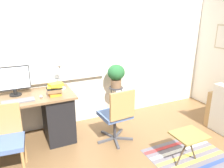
{
  "coord_description": "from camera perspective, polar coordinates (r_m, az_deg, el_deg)",
  "views": [
    {
      "loc": [
        -0.52,
        -2.75,
        1.87
      ],
      "look_at": [
        0.85,
        0.17,
        0.81
      ],
      "focal_mm": 35.0,
      "sensor_mm": 36.0,
      "label": 1
    }
  ],
  "objects": [
    {
      "name": "plant_stand",
      "position": [
        3.86,
        1.07,
        -1.96
      ],
      "size": [
        0.25,
        0.25,
        0.62
      ],
      "color": "#333338",
      "rests_on": "ground_plane"
    },
    {
      "name": "mouse",
      "position": [
        3.18,
        -18.06,
        -3.1
      ],
      "size": [
        0.04,
        0.07,
        0.03
      ],
      "color": "silver",
      "rests_on": "desk"
    },
    {
      "name": "desk",
      "position": [
        3.42,
        -25.17,
        -9.18
      ],
      "size": [
        1.82,
        0.67,
        0.75
      ],
      "color": "brown",
      "rests_on": "ground_plane"
    },
    {
      "name": "monitor",
      "position": [
        3.34,
        -24.35,
        0.89
      ],
      "size": [
        0.44,
        0.17,
        0.42
      ],
      "color": "black",
      "rests_on": "desk"
    },
    {
      "name": "book_stack",
      "position": [
        3.18,
        -14.67,
        -1.26
      ],
      "size": [
        0.23,
        0.19,
        0.18
      ],
      "color": "orange",
      "rests_on": "desk"
    },
    {
      "name": "desk_chair_wooden",
      "position": [
        2.94,
        -25.9,
        -12.71
      ],
      "size": [
        0.43,
        0.44,
        0.84
      ],
      "rotation": [
        0.0,
        0.0,
        -0.1
      ],
      "color": "#B2844C",
      "rests_on": "ground_plane"
    },
    {
      "name": "potted_plant",
      "position": [
        3.76,
        1.1,
        2.57
      ],
      "size": [
        0.3,
        0.3,
        0.41
      ],
      "color": "brown",
      "rests_on": "plant_stand"
    },
    {
      "name": "office_chair_swivel",
      "position": [
        3.24,
        1.31,
        -7.94
      ],
      "size": [
        0.54,
        0.55,
        0.85
      ],
      "rotation": [
        0.0,
        0.0,
        3.21
      ],
      "color": "#47474C",
      "rests_on": "ground_plane"
    },
    {
      "name": "keyboard",
      "position": [
        3.14,
        -23.28,
        -4.12
      ],
      "size": [
        0.41,
        0.14,
        0.02
      ],
      "color": "slate",
      "rests_on": "desk"
    },
    {
      "name": "desk_lamp",
      "position": [
        3.39,
        -13.49,
        2.95
      ],
      "size": [
        0.14,
        0.14,
        0.41
      ],
      "color": "#ADADB2",
      "rests_on": "desk"
    },
    {
      "name": "folding_stool",
      "position": [
        3.0,
        19.48,
        -12.89
      ],
      "size": [
        0.41,
        0.35,
        0.42
      ],
      "color": "olive",
      "rests_on": "ground_plane"
    },
    {
      "name": "wall_back_with_window",
      "position": [
        3.58,
        -16.63,
        9.09
      ],
      "size": [
        9.0,
        0.12,
        2.7
      ],
      "color": "white",
      "rests_on": "ground_plane"
    },
    {
      "name": "ground_plane",
      "position": [
        3.37,
        -12.48,
        -16.05
      ],
      "size": [
        14.0,
        14.0,
        0.0
      ],
      "primitive_type": "plane",
      "color": "brown"
    },
    {
      "name": "floor_rug_striped",
      "position": [
        3.32,
        19.1,
        -17.25
      ],
      "size": [
        1.04,
        0.76,
        0.01
      ],
      "color": "slate",
      "rests_on": "ground_plane"
    }
  ]
}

